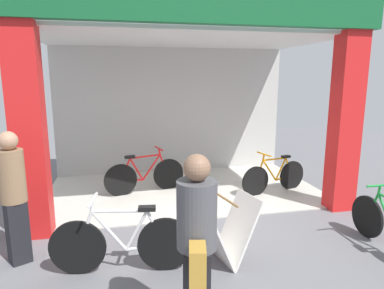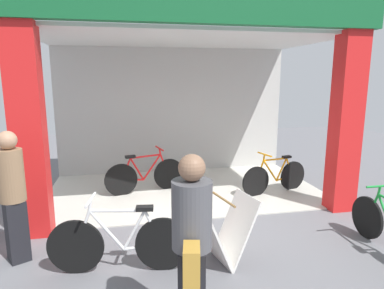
{
  "view_description": "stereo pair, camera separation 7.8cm",
  "coord_description": "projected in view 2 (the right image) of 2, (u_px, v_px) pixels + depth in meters",
  "views": [
    {
      "loc": [
        -1.29,
        -5.21,
        2.37
      ],
      "look_at": [
        0.0,
        0.8,
        1.15
      ],
      "focal_mm": 31.63,
      "sensor_mm": 36.0,
      "label": 1
    },
    {
      "loc": [
        -1.21,
        -5.23,
        2.37
      ],
      "look_at": [
        0.0,
        0.8,
        1.15
      ],
      "focal_mm": 31.63,
      "sensor_mm": 36.0,
      "label": 2
    }
  ],
  "objects": [
    {
      "name": "bicycle_inside_1",
      "position": [
        145.0,
        175.0,
        7.02
      ],
      "size": [
        1.67,
        0.51,
        0.94
      ],
      "color": "black",
      "rests_on": "ground"
    },
    {
      "name": "ground_plane",
      "position": [
        201.0,
        220.0,
        5.72
      ],
      "size": [
        19.27,
        19.27,
        0.0
      ],
      "primitive_type": "plane",
      "color": "slate",
      "rests_on": "ground"
    },
    {
      "name": "pedestrian_1",
      "position": [
        13.0,
        195.0,
        4.32
      ],
      "size": [
        0.43,
        0.43,
        1.73
      ],
      "color": "black",
      "rests_on": "ground"
    },
    {
      "name": "bicycle_inside_0",
      "position": [
        275.0,
        177.0,
        7.0
      ],
      "size": [
        1.54,
        0.51,
        0.87
      ],
      "color": "black",
      "rests_on": "ground"
    },
    {
      "name": "pedestrian_2",
      "position": [
        192.0,
        247.0,
        2.97
      ],
      "size": [
        0.42,
        0.63,
        1.74
      ],
      "color": "black",
      "rests_on": "ground"
    },
    {
      "name": "bicycle_parked_0",
      "position": [
        120.0,
        242.0,
        4.14
      ],
      "size": [
        1.74,
        0.48,
        0.96
      ],
      "color": "black",
      "rests_on": "ground"
    },
    {
      "name": "shop_facade",
      "position": [
        184.0,
        92.0,
        6.9
      ],
      "size": [
        5.83,
        3.49,
        3.86
      ],
      "color": "beige",
      "rests_on": "ground"
    },
    {
      "name": "sandwich_board_sign",
      "position": [
        223.0,
        231.0,
        4.32
      ],
      "size": [
        0.89,
        0.72,
        0.89
      ],
      "color": "silver",
      "rests_on": "ground"
    }
  ]
}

